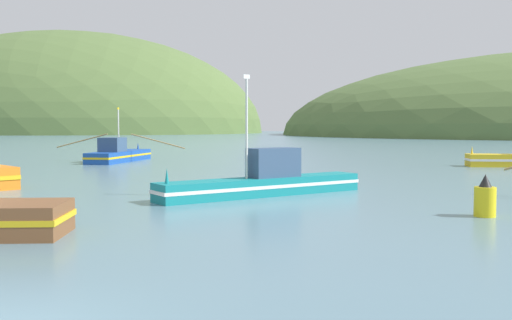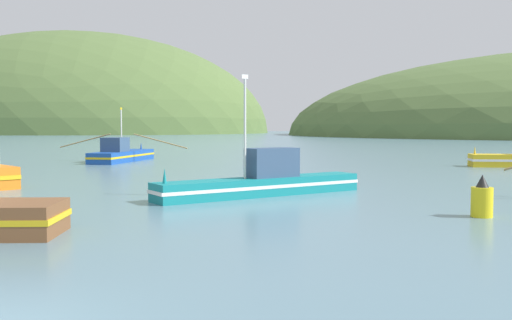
# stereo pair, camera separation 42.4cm
# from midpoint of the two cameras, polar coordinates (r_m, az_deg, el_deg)

# --- Properties ---
(hill_far_left) EXTENTS (80.94, 64.75, 47.74)m
(hill_far_left) POSITION_cam_midpoint_polar(r_m,az_deg,el_deg) (232.01, 15.56, 2.47)
(hill_far_left) COLOR #386633
(hill_far_left) RESTS_ON ground
(hill_mid_left) EXTENTS (174.16, 139.33, 87.48)m
(hill_mid_left) POSITION_cam_midpoint_polar(r_m,az_deg,el_deg) (273.27, -17.92, 2.56)
(hill_mid_left) COLOR #516B38
(hill_mid_left) RESTS_ON ground
(fishing_boat_blue) EXTENTS (13.32, 10.23, 5.24)m
(fishing_boat_blue) POSITION_cam_midpoint_polar(r_m,az_deg,el_deg) (58.27, -13.45, 0.55)
(fishing_boat_blue) COLOR #19479E
(fishing_boat_blue) RESTS_ON ground
(fishing_boat_teal) EXTENTS (9.20, 9.67, 6.06)m
(fishing_boat_teal) POSITION_cam_midpoint_polar(r_m,az_deg,el_deg) (29.74, 0.44, -2.13)
(fishing_boat_teal) COLOR #147F84
(fishing_boat_teal) RESTS_ON ground
(channel_buoy) EXTENTS (0.83, 0.83, 1.66)m
(channel_buoy) POSITION_cam_midpoint_polar(r_m,az_deg,el_deg) (24.56, 20.93, -3.56)
(channel_buoy) COLOR yellow
(channel_buoy) RESTS_ON ground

